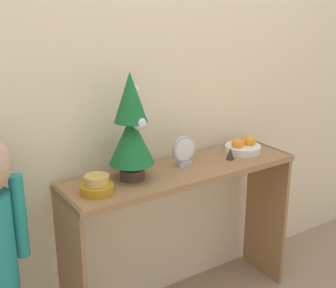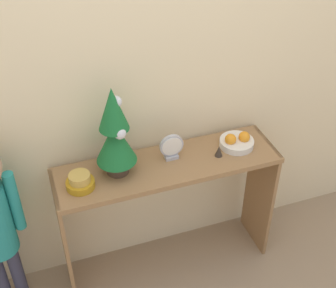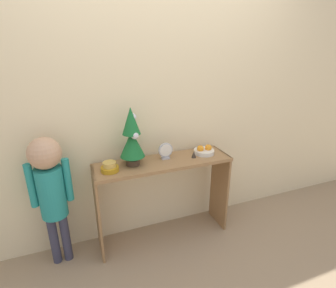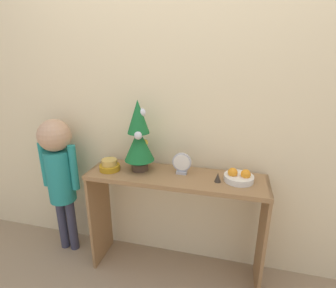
{
  "view_description": "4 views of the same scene",
  "coord_description": "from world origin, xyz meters",
  "px_view_note": "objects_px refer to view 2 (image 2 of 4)",
  "views": [
    {
      "loc": [
        -1.2,
        -1.52,
        1.59
      ],
      "look_at": [
        -0.06,
        0.2,
        0.9
      ],
      "focal_mm": 50.0,
      "sensor_mm": 36.0,
      "label": 1
    },
    {
      "loc": [
        -0.61,
        -1.59,
        2.31
      ],
      "look_at": [
        -0.0,
        0.15,
        0.92
      ],
      "focal_mm": 50.0,
      "sensor_mm": 36.0,
      "label": 2
    },
    {
      "loc": [
        -0.7,
        -1.75,
        1.71
      ],
      "look_at": [
        0.05,
        0.18,
        0.92
      ],
      "focal_mm": 28.0,
      "sensor_mm": 36.0,
      "label": 3
    },
    {
      "loc": [
        0.34,
        -1.36,
        1.53
      ],
      "look_at": [
        -0.05,
        0.18,
        0.98
      ],
      "focal_mm": 28.0,
      "sensor_mm": 36.0,
      "label": 4
    }
  ],
  "objects_px": {
    "figurine": "(219,151)",
    "desk_clock": "(172,147)",
    "singing_bowl": "(80,182)",
    "mini_tree": "(115,132)",
    "fruit_bowl": "(237,142)"
  },
  "relations": [
    {
      "from": "figurine",
      "to": "desk_clock",
      "type": "bearing_deg",
      "value": 165.7
    },
    {
      "from": "singing_bowl",
      "to": "desk_clock",
      "type": "height_order",
      "value": "desk_clock"
    },
    {
      "from": "mini_tree",
      "to": "figurine",
      "type": "height_order",
      "value": "mini_tree"
    },
    {
      "from": "desk_clock",
      "to": "fruit_bowl",
      "type": "bearing_deg",
      "value": -2.36
    },
    {
      "from": "mini_tree",
      "to": "singing_bowl",
      "type": "height_order",
      "value": "mini_tree"
    },
    {
      "from": "desk_clock",
      "to": "figurine",
      "type": "relative_size",
      "value": 2.37
    },
    {
      "from": "mini_tree",
      "to": "figurine",
      "type": "distance_m",
      "value": 0.57
    },
    {
      "from": "mini_tree",
      "to": "figurine",
      "type": "xyz_separation_m",
      "value": [
        0.53,
        -0.05,
        -0.21
      ]
    },
    {
      "from": "mini_tree",
      "to": "fruit_bowl",
      "type": "distance_m",
      "value": 0.69
    },
    {
      "from": "mini_tree",
      "to": "desk_clock",
      "type": "bearing_deg",
      "value": 1.95
    },
    {
      "from": "figurine",
      "to": "singing_bowl",
      "type": "bearing_deg",
      "value": -179.78
    },
    {
      "from": "singing_bowl",
      "to": "figurine",
      "type": "bearing_deg",
      "value": 0.22
    },
    {
      "from": "fruit_bowl",
      "to": "desk_clock",
      "type": "relative_size",
      "value": 1.26
    },
    {
      "from": "mini_tree",
      "to": "singing_bowl",
      "type": "bearing_deg",
      "value": -164.77
    },
    {
      "from": "desk_clock",
      "to": "singing_bowl",
      "type": "bearing_deg",
      "value": -172.53
    }
  ]
}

